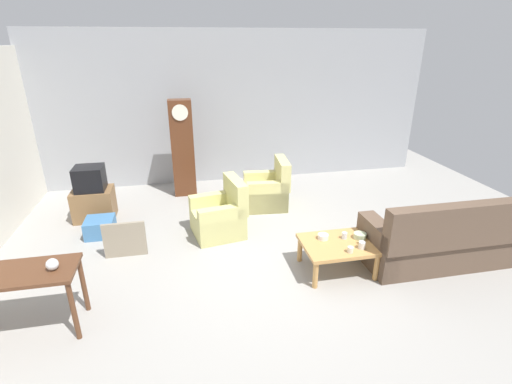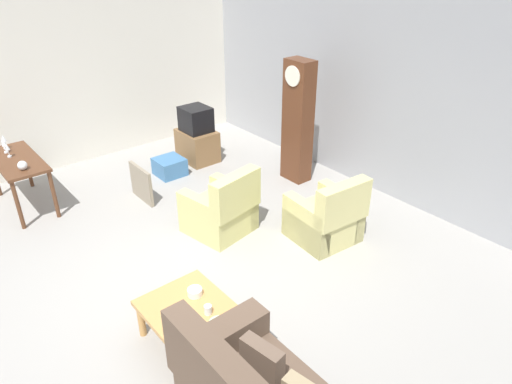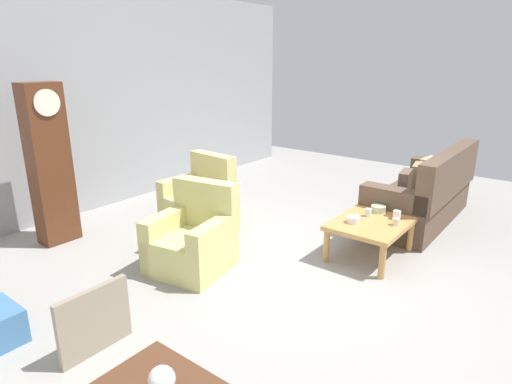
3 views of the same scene
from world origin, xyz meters
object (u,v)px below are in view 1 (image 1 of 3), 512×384
object	(u,v)px
coffee_table_wood	(338,247)
cup_blue_rimmed	(344,236)
console_table_dark	(12,282)
framed_picture_leaning	(125,240)
tv_crt	(90,178)
bowl_white_stacked	(323,237)
armchair_olive_near	(220,216)
tv_stand_cabinet	(94,204)
storage_box_blue	(100,227)
cup_cream_tall	(350,250)
grandfather_clock	(183,149)
bowl_shallow_green	(360,236)
glass_dome_cloche	(52,264)
couch_floral	(440,240)
cup_white_porcelain	(362,245)
armchair_olive_far	(268,191)

from	to	relation	value
coffee_table_wood	cup_blue_rimmed	world-z (taller)	cup_blue_rimmed
console_table_dark	framed_picture_leaning	size ratio (longest dim) A/B	2.17
tv_crt	cup_blue_rimmed	size ratio (longest dim) A/B	5.25
coffee_table_wood	bowl_white_stacked	bearing A→B (deg)	137.82
coffee_table_wood	tv_crt	xyz separation A→B (m)	(-3.58, 2.40, 0.39)
console_table_dark	armchair_olive_near	bearing A→B (deg)	37.29
tv_stand_cabinet	storage_box_blue	distance (m)	0.73
cup_cream_tall	framed_picture_leaning	bearing A→B (deg)	157.49
grandfather_clock	bowl_shallow_green	xyz separation A→B (m)	(2.31, -3.17, -0.51)
bowl_shallow_green	glass_dome_cloche	bearing A→B (deg)	-172.14
armchair_olive_near	bowl_shallow_green	bearing A→B (deg)	-36.28
couch_floral	grandfather_clock	xyz separation A→B (m)	(-3.45, 3.35, 0.61)
cup_white_porcelain	bowl_shallow_green	size ratio (longest dim) A/B	0.57
coffee_table_wood	cup_white_porcelain	world-z (taller)	cup_white_porcelain
grandfather_clock	storage_box_blue	xyz separation A→B (m)	(-1.42, -1.52, -0.83)
console_table_dark	framed_picture_leaning	xyz separation A→B (m)	(0.92, 1.39, -0.38)
couch_floral	console_table_dark	size ratio (longest dim) A/B	1.62
couch_floral	tv_crt	distance (m)	5.67
couch_floral	grandfather_clock	bearing A→B (deg)	135.87
console_table_dark	glass_dome_cloche	size ratio (longest dim) A/B	10.34
armchair_olive_far	couch_floral	bearing A→B (deg)	-51.42
armchair_olive_near	glass_dome_cloche	xyz separation A→B (m)	(-1.94, -1.83, 0.51)
storage_box_blue	couch_floral	bearing A→B (deg)	-20.57
coffee_table_wood	bowl_white_stacked	xyz separation A→B (m)	(-0.16, 0.15, 0.10)
framed_picture_leaning	bowl_white_stacked	distance (m)	2.86
armchair_olive_far	coffee_table_wood	size ratio (longest dim) A/B	0.96
tv_crt	bowl_shallow_green	xyz separation A→B (m)	(3.92, -2.34, -0.29)
cup_white_porcelain	bowl_shallow_green	bearing A→B (deg)	69.13
couch_floral	armchair_olive_far	xyz separation A→B (m)	(-1.93, 2.42, -0.05)
console_table_dark	cup_blue_rimmed	size ratio (longest dim) A/B	14.22
armchair_olive_near	cup_blue_rimmed	world-z (taller)	armchair_olive_near
console_table_dark	glass_dome_cloche	world-z (taller)	glass_dome_cloche
coffee_table_wood	cup_cream_tall	distance (m)	0.28
bowl_shallow_green	coffee_table_wood	bearing A→B (deg)	-169.50
storage_box_blue	glass_dome_cloche	size ratio (longest dim) A/B	3.56
tv_crt	couch_floral	bearing A→B (deg)	-26.39
armchair_olive_far	framed_picture_leaning	distance (m)	2.80
cup_cream_tall	tv_crt	bearing A→B (deg)	143.79
grandfather_clock	armchair_olive_near	bearing A→B (deg)	-74.52
bowl_shallow_green	tv_crt	bearing A→B (deg)	149.21
couch_floral	bowl_shallow_green	size ratio (longest dim) A/B	12.13
storage_box_blue	tv_stand_cabinet	bearing A→B (deg)	106.07
couch_floral	bowl_white_stacked	xyz separation A→B (m)	(-1.66, 0.26, 0.10)
framed_picture_leaning	cup_blue_rimmed	xyz separation A→B (m)	(3.03, -0.87, 0.20)
glass_dome_cloche	framed_picture_leaning	bearing A→B (deg)	70.78
storage_box_blue	bowl_shallow_green	size ratio (longest dim) A/B	2.59
console_table_dark	bowl_shallow_green	size ratio (longest dim) A/B	7.51
console_table_dark	cup_white_porcelain	size ratio (longest dim) A/B	13.16
armchair_olive_far	coffee_table_wood	xyz separation A→B (m)	(0.43, -2.30, 0.06)
couch_floral	cup_white_porcelain	xyz separation A→B (m)	(-1.25, -0.08, 0.12)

